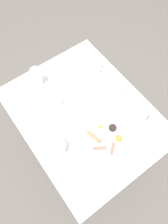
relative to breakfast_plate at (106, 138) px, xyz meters
name	(u,v)px	position (x,y,z in m)	size (l,w,h in m)	color
ground_plane	(84,146)	(0.01, -0.23, -0.74)	(8.00, 8.00, 0.00)	#4C4742
table	(84,118)	(0.01, -0.23, -0.08)	(0.85, 1.08, 0.73)	white
breakfast_plate	(106,138)	(0.00, 0.00, 0.00)	(0.32, 0.32, 0.04)	white
teapot_near	(94,67)	(-0.27, -0.48, 0.04)	(0.11, 0.19, 0.12)	white
teapot_far	(58,146)	(0.29, -0.12, 0.04)	(0.11, 0.19, 0.12)	white
teacup_with_saucer_left	(55,102)	(0.13, -0.41, 0.02)	(0.16, 0.16, 0.06)	white
teacup_with_saucer_right	(117,92)	(-0.28, -0.22, 0.02)	(0.16, 0.16, 0.06)	white
water_glass_tall	(142,115)	(-0.28, 0.03, 0.06)	(0.07, 0.07, 0.14)	white
water_glass_short	(37,76)	(0.13, -0.64, 0.07)	(0.07, 0.07, 0.15)	white
creamer_jug	(152,146)	(-0.19, 0.22, 0.02)	(0.09, 0.07, 0.06)	white
fork_by_plate	(67,78)	(-0.06, -0.55, -0.01)	(0.10, 0.15, 0.00)	silver
knife_by_plate	(25,101)	(0.29, -0.56, -0.01)	(0.15, 0.18, 0.00)	silver
spoon_for_tea	(90,191)	(0.28, 0.20, -0.01)	(0.15, 0.09, 0.00)	silver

